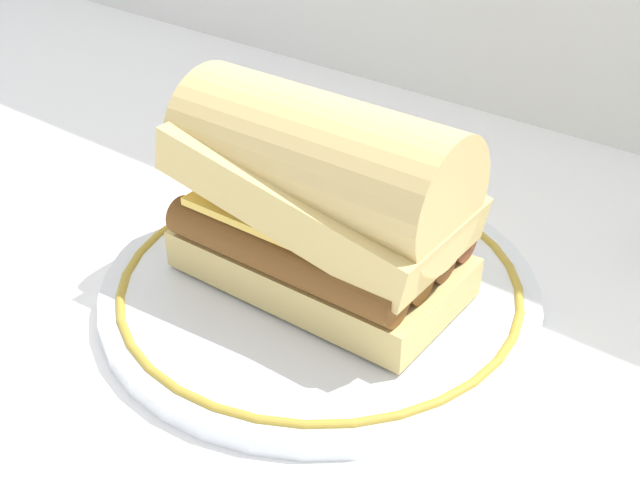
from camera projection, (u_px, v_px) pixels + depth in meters
ground_plane at (315, 287)px, 0.56m from camera, size 1.50×1.50×0.00m
plate at (320, 287)px, 0.55m from camera, size 0.29×0.29×0.01m
sausage_sandwich at (320, 195)px, 0.51m from camera, size 0.19×0.11×0.13m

